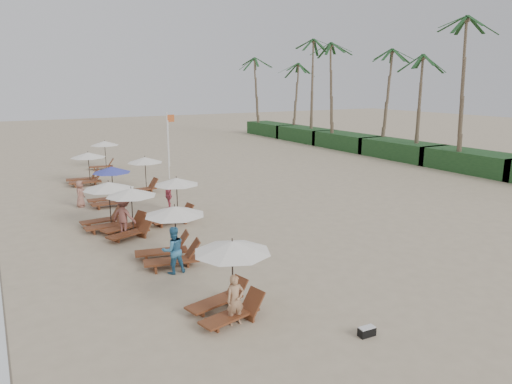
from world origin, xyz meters
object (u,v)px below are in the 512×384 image
lounger_station_1 (169,235)px  duffel_bag (367,331)px  beachgoer_far_b (80,194)px  inland_station_1 (143,171)px  lounger_station_5 (85,169)px  lounger_station_4 (109,187)px  lounger_station_0 (227,277)px  flag_pole_near (168,142)px  beachgoer_mid_b (124,216)px  beachgoer_mid_a (173,250)px  inland_station_2 (103,151)px  lounger_station_2 (127,212)px  beachgoer_far_a (168,195)px  inland_station_0 (174,196)px  beachgoer_near (235,300)px  lounger_station_3 (105,204)px

lounger_station_1 → duffel_bag: bearing=-70.4°
beachgoer_far_b → inland_station_1: bearing=-35.8°
lounger_station_5 → lounger_station_4: bearing=-89.3°
lounger_station_0 → flag_pole_near: (5.51, 20.57, 1.42)m
duffel_bag → inland_station_1: bearing=90.6°
inland_station_1 → flag_pole_near: flag_pole_near is taller
lounger_station_5 → inland_station_1: 5.18m
lounger_station_5 → beachgoer_mid_b: bearing=-92.6°
beachgoer_mid_a → beachgoer_far_b: beachgoer_mid_a is taller
lounger_station_5 → inland_station_2: 5.99m
inland_station_2 → beachgoer_mid_b: 18.12m
lounger_station_2 → inland_station_1: (3.16, 8.16, 0.26)m
lounger_station_5 → beachgoer_far_a: 9.57m
beachgoer_mid_b → inland_station_1: bearing=-61.8°
lounger_station_0 → inland_station_2: size_ratio=1.00×
inland_station_0 → flag_pole_near: 11.30m
beachgoer_near → duffel_bag: 3.77m
duffel_bag → flag_pole_near: size_ratio=0.10×
beachgoer_near → beachgoer_mid_a: size_ratio=0.85×
lounger_station_0 → beachgoer_far_a: 12.70m
lounger_station_0 → beachgoer_far_a: size_ratio=1.61×
beachgoer_mid_a → beachgoer_near: bearing=93.0°
lounger_station_2 → inland_station_2: 18.25m
beachgoer_far_b → flag_pole_near: (7.04, 5.14, 1.90)m
inland_station_1 → inland_station_2: (-0.31, 9.87, 0.08)m
inland_station_1 → lounger_station_1: bearing=-102.1°
lounger_station_0 → inland_station_0: bearing=78.7°
inland_station_0 → beachgoer_mid_a: inland_station_0 is taller
beachgoer_mid_b → beachgoer_far_a: size_ratio=1.13×
lounger_station_4 → inland_station_1: size_ratio=0.92×
beachgoer_mid_b → beachgoer_far_b: size_ratio=1.21×
inland_station_0 → inland_station_1: (0.61, 7.29, 0.03)m
beachgoer_mid_b → lounger_station_0: bearing=144.8°
inland_station_1 → beachgoer_near: size_ratio=1.81×
lounger_station_3 → beachgoer_far_b: (-0.38, 4.71, -0.44)m
beachgoer_far_a → duffel_bag: beachgoer_far_a is taller
lounger_station_4 → inland_station_1: bearing=39.4°
lounger_station_3 → beachgoer_near: bearing=-84.3°
duffel_bag → lounger_station_3: bearing=106.1°
inland_station_2 → beachgoer_near: bearing=-94.8°
lounger_station_4 → beachgoer_far_a: size_ratio=1.55×
lounger_station_2 → flag_pole_near: 13.12m
lounger_station_1 → inland_station_0: bearing=68.0°
lounger_station_0 → beachgoer_far_b: 15.52m
lounger_station_3 → lounger_station_5: (1.03, 10.89, -0.13)m
inland_station_2 → lounger_station_1: bearing=-96.0°
lounger_station_0 → beachgoer_mid_b: lounger_station_0 is taller
beachgoer_mid_a → beachgoer_mid_b: (-0.42, 5.34, 0.03)m
lounger_station_4 → beachgoer_mid_a: (-0.22, -11.17, -0.20)m
beachgoer_mid_a → beachgoer_mid_b: 5.36m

